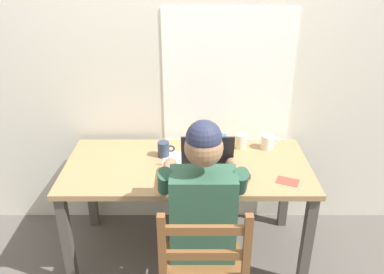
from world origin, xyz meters
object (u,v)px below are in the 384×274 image
object	(u,v)px
desk	(188,176)
computer_mouse	(247,176)
seated_person	(203,207)
coffee_mug_spare	(242,141)
landscape_photo_print	(288,181)
coffee_mug_white	(268,142)
book_stack_main	(212,145)
coffee_mug_dark	(165,149)
laptop	(209,167)

from	to	relation	value
desk	computer_mouse	size ratio (longest dim) A/B	15.77
seated_person	coffee_mug_spare	world-z (taller)	seated_person
landscape_photo_print	coffee_mug_white	bearing A→B (deg)	119.18
book_stack_main	coffee_mug_dark	bearing A→B (deg)	-172.72
coffee_mug_white	coffee_mug_spare	distance (m)	0.18
laptop	coffee_mug_dark	bearing A→B (deg)	139.78
coffee_mug_white	coffee_mug_spare	xyz separation A→B (m)	(-0.18, 0.01, 0.00)
seated_person	coffee_mug_white	size ratio (longest dim) A/B	10.06
coffee_mug_dark	computer_mouse	bearing A→B (deg)	-28.62
coffee_mug_spare	landscape_photo_print	distance (m)	0.50
computer_mouse	book_stack_main	size ratio (longest dim) A/B	0.49
laptop	coffee_mug_white	world-z (taller)	laptop
desk	computer_mouse	xyz separation A→B (m)	(0.36, -0.17, 0.11)
coffee_mug_dark	coffee_mug_spare	distance (m)	0.54
seated_person	book_stack_main	xyz separation A→B (m)	(0.08, 0.59, 0.09)
desk	laptop	size ratio (longest dim) A/B	4.78
book_stack_main	coffee_mug_white	bearing A→B (deg)	10.83
desk	computer_mouse	world-z (taller)	computer_mouse
coffee_mug_white	landscape_photo_print	size ratio (longest dim) A/B	0.96
computer_mouse	laptop	bearing A→B (deg)	170.07
book_stack_main	landscape_photo_print	world-z (taller)	book_stack_main
desk	coffee_mug_white	size ratio (longest dim) A/B	12.60
coffee_mug_spare	seated_person	bearing A→B (deg)	-112.91
laptop	book_stack_main	world-z (taller)	laptop
coffee_mug_dark	laptop	bearing A→B (deg)	-40.22
laptop	desk	bearing A→B (deg)	134.70
computer_mouse	landscape_photo_print	bearing A→B (deg)	-9.07
desk	coffee_mug_dark	world-z (taller)	coffee_mug_dark
coffee_mug_white	book_stack_main	bearing A→B (deg)	-169.17
desk	computer_mouse	bearing A→B (deg)	-25.29
landscape_photo_print	coffee_mug_spare	bearing A→B (deg)	140.29
computer_mouse	coffee_mug_dark	world-z (taller)	coffee_mug_dark
laptop	book_stack_main	size ratio (longest dim) A/B	1.62
coffee_mug_dark	landscape_photo_print	distance (m)	0.83
coffee_mug_dark	coffee_mug_white	bearing A→B (deg)	9.24
landscape_photo_print	computer_mouse	bearing A→B (deg)	-166.48
book_stack_main	coffee_mug_spare	bearing A→B (deg)	21.53
laptop	book_stack_main	bearing A→B (deg)	82.63
landscape_photo_print	laptop	bearing A→B (deg)	-166.90
seated_person	landscape_photo_print	xyz separation A→B (m)	(0.52, 0.23, 0.02)
laptop	landscape_photo_print	world-z (taller)	laptop
laptop	computer_mouse	xyz separation A→B (m)	(0.23, -0.04, -0.04)
desk	seated_person	distance (m)	0.45
seated_person	book_stack_main	bearing A→B (deg)	82.59
coffee_mug_white	landscape_photo_print	bearing A→B (deg)	-83.40
laptop	coffee_mug_spare	distance (m)	0.44
desk	coffee_mug_dark	xyz separation A→B (m)	(-0.16, 0.11, 0.14)
computer_mouse	landscape_photo_print	size ratio (longest dim) A/B	0.77
seated_person	coffee_mug_dark	bearing A→B (deg)	113.92
computer_mouse	coffee_mug_dark	distance (m)	0.59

